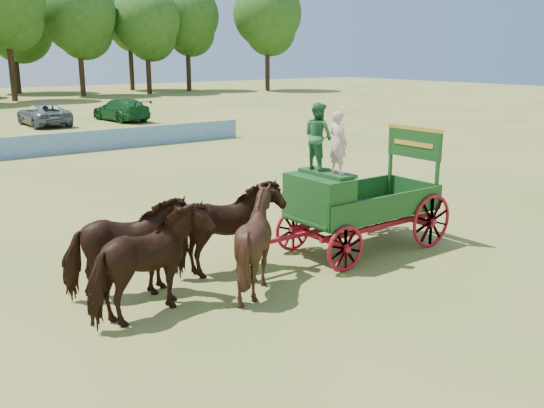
{
  "coord_description": "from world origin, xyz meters",
  "views": [
    {
      "loc": [
        -7.6,
        -11.91,
        4.88
      ],
      "look_at": [
        0.93,
        -0.46,
        1.3
      ],
      "focal_mm": 40.0,
      "sensor_mm": 36.0,
      "label": 1
    }
  ],
  "objects": [
    {
      "name": "sponsor_banner",
      "position": [
        -1.0,
        18.0,
        0.53
      ],
      "size": [
        26.0,
        0.08,
        1.05
      ],
      "primitive_type": "cube",
      "color": "#1D53A0",
      "rests_on": "ground"
    },
    {
      "name": "horse_wheel_right",
      "position": [
        -0.64,
        -0.91,
        1.05
      ],
      "size": [
        2.54,
        1.24,
        2.11
      ],
      "primitive_type": "imported",
      "rotation": [
        0.0,
        0.0,
        1.53
      ],
      "color": "black",
      "rests_on": "ground"
    },
    {
      "name": "farm_dray",
      "position": [
        2.32,
        -1.43,
        1.63
      ],
      "size": [
        6.0,
        2.0,
        3.74
      ],
      "color": "maroon",
      "rests_on": "ground"
    },
    {
      "name": "horse_wheel_left",
      "position": [
        -0.64,
        -2.01,
        1.06
      ],
      "size": [
        1.95,
        1.74,
        2.11
      ],
      "primitive_type": "imported",
      "rotation": [
        0.0,
        0.0,
        1.59
      ],
      "color": "black",
      "rests_on": "ground"
    },
    {
      "name": "horse_lead_left",
      "position": [
        -3.04,
        -2.01,
        1.05
      ],
      "size": [
        2.7,
        1.72,
        2.11
      ],
      "primitive_type": "imported",
      "rotation": [
        0.0,
        0.0,
        1.82
      ],
      "color": "black",
      "rests_on": "ground"
    },
    {
      "name": "ground",
      "position": [
        0.0,
        0.0,
        0.0
      ],
      "size": [
        160.0,
        160.0,
        0.0
      ],
      "primitive_type": "plane",
      "color": "#A18848",
      "rests_on": "ground"
    },
    {
      "name": "horse_lead_right",
      "position": [
        -3.04,
        -0.91,
        1.05
      ],
      "size": [
        2.7,
        1.73,
        2.11
      ],
      "primitive_type": "imported",
      "rotation": [
        0.0,
        0.0,
        1.31
      ],
      "color": "black",
      "rests_on": "ground"
    }
  ]
}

